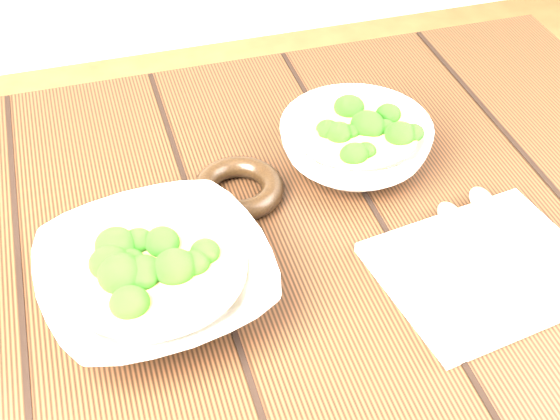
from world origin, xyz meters
The scene contains 7 objects.
table centered at (0.00, 0.00, 0.63)m, with size 1.20×0.80×0.75m.
soup_bowl_front centered at (-0.08, -0.03, 0.78)m, with size 0.26×0.26×0.07m.
soup_bowl_back centered at (0.19, 0.12, 0.78)m, with size 0.21×0.21×0.07m.
trivet centered at (0.04, 0.10, 0.76)m, with size 0.11×0.11×0.03m, color black.
napkin centered at (0.25, -0.10, 0.76)m, with size 0.22×0.18×0.01m, color beige.
spoon_left centered at (0.25, -0.06, 0.76)m, with size 0.04×0.18×0.01m.
spoon_right centered at (0.29, -0.04, 0.76)m, with size 0.06×0.18×0.01m.
Camera 1 is at (-0.12, -0.58, 1.35)m, focal length 50.00 mm.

